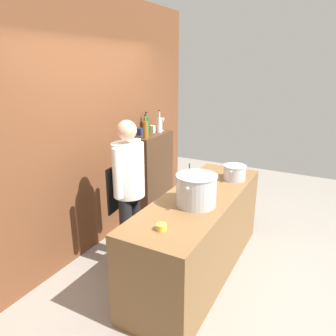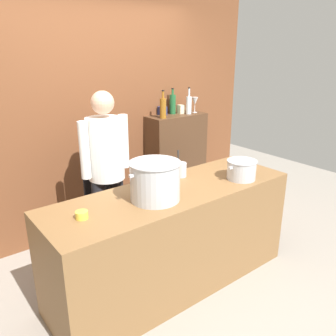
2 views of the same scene
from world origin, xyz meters
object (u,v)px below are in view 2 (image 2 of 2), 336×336
(stockpot_large, at_px, (155,181))
(butter_jar, at_px, (82,215))
(stockpot_small, at_px, (241,170))
(wine_bottle_amber, at_px, (163,108))
(utensil_crock, at_px, (181,169))
(spice_tin_cream, at_px, (181,109))
(chef, at_px, (106,166))
(wine_bottle_green, at_px, (173,104))
(wine_bottle_clear, at_px, (189,105))
(wine_glass_short, at_px, (195,102))
(spice_tin_navy, at_px, (162,111))

(stockpot_large, distance_m, butter_jar, 0.60)
(stockpot_small, relative_size, wine_bottle_amber, 1.03)
(utensil_crock, bearing_deg, spice_tin_cream, 50.04)
(chef, bearing_deg, stockpot_small, 126.71)
(wine_bottle_green, bearing_deg, wine_bottle_amber, -150.33)
(wine_bottle_clear, relative_size, wine_glass_short, 1.67)
(butter_jar, bearing_deg, wine_glass_short, 29.09)
(stockpot_large, xyz_separation_m, wine_bottle_amber, (0.97, 1.17, 0.31))
(stockpot_large, xyz_separation_m, wine_bottle_green, (1.23, 1.32, 0.31))
(stockpot_small, distance_m, wine_bottle_green, 1.52)
(wine_bottle_green, relative_size, wine_glass_short, 1.62)
(butter_jar, height_order, wine_glass_short, wine_glass_short)
(chef, distance_m, wine_bottle_clear, 1.49)
(wine_bottle_amber, distance_m, wine_bottle_clear, 0.41)
(butter_jar, bearing_deg, spice_tin_cream, 32.60)
(wine_bottle_amber, height_order, wine_bottle_clear, wine_bottle_clear)
(stockpot_large, relative_size, spice_tin_cream, 4.29)
(wine_bottle_amber, xyz_separation_m, wine_bottle_clear, (0.41, 0.02, -0.01))
(utensil_crock, relative_size, spice_tin_cream, 2.34)
(stockpot_small, bearing_deg, wine_glass_short, 64.59)
(spice_tin_cream, xyz_separation_m, spice_tin_navy, (-0.24, 0.07, -0.00))
(spice_tin_cream, bearing_deg, wine_bottle_clear, -56.68)
(stockpot_small, bearing_deg, butter_jar, 173.57)
(butter_jar, distance_m, wine_bottle_clear, 2.31)
(butter_jar, bearing_deg, spice_tin_navy, 37.61)
(stockpot_small, distance_m, spice_tin_cream, 1.49)
(butter_jar, distance_m, spice_tin_navy, 2.15)
(stockpot_large, height_order, spice_tin_navy, spice_tin_navy)
(stockpot_large, bearing_deg, spice_tin_navy, 50.95)
(spice_tin_navy, bearing_deg, wine_bottle_amber, -124.82)
(wine_bottle_green, xyz_separation_m, spice_tin_cream, (0.10, -0.04, -0.07))
(butter_jar, relative_size, wine_bottle_green, 0.28)
(butter_jar, relative_size, spice_tin_cream, 0.83)
(wine_bottle_clear, height_order, wine_glass_short, wine_bottle_clear)
(utensil_crock, distance_m, wine_bottle_clear, 1.35)
(stockpot_large, height_order, butter_jar, stockpot_large)
(stockpot_large, height_order, spice_tin_cream, spice_tin_cream)
(spice_tin_cream, bearing_deg, spice_tin_navy, 163.83)
(stockpot_small, bearing_deg, wine_bottle_clear, 68.60)
(stockpot_large, distance_m, stockpot_small, 0.88)
(wine_bottle_clear, height_order, spice_tin_navy, wine_bottle_clear)
(utensil_crock, distance_m, spice_tin_cream, 1.36)
(butter_jar, height_order, wine_bottle_amber, wine_bottle_amber)
(wine_bottle_clear, bearing_deg, wine_bottle_green, 140.02)
(chef, relative_size, butter_jar, 18.84)
(chef, distance_m, spice_tin_navy, 1.26)
(stockpot_small, height_order, wine_bottle_clear, wine_bottle_clear)
(chef, bearing_deg, spice_tin_cream, -167.03)
(stockpot_small, bearing_deg, utensil_crock, 135.79)
(wine_bottle_green, relative_size, spice_tin_cream, 2.94)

